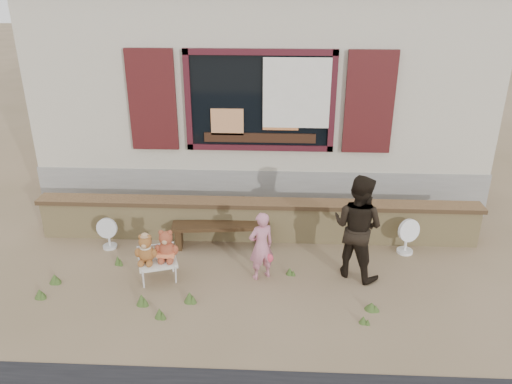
# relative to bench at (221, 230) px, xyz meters

# --- Properties ---
(ground) EXTENTS (80.00, 80.00, 0.00)m
(ground) POSITION_rel_bench_xyz_m (0.55, -0.71, -0.29)
(ground) COLOR brown
(ground) RESTS_ON ground
(shopfront) EXTENTS (8.04, 5.13, 4.00)m
(shopfront) POSITION_rel_bench_xyz_m (0.55, 3.77, 1.71)
(shopfront) COLOR #A8A088
(shopfront) RESTS_ON ground
(brick_wall) EXTENTS (7.10, 0.36, 0.67)m
(brick_wall) POSITION_rel_bench_xyz_m (0.55, 0.29, 0.06)
(brick_wall) COLOR tan
(brick_wall) RESTS_ON ground
(bench) EXTENTS (1.55, 0.47, 0.39)m
(bench) POSITION_rel_bench_xyz_m (0.00, 0.00, 0.00)
(bench) COLOR #2F1F10
(bench) RESTS_ON ground
(folding_chair) EXTENTS (0.64, 0.60, 0.32)m
(folding_chair) POSITION_rel_bench_xyz_m (-0.78, -1.00, 0.00)
(folding_chair) COLOR silver
(folding_chair) RESTS_ON ground
(teddy_bear_left) EXTENTS (0.38, 0.36, 0.43)m
(teddy_bear_left) POSITION_rel_bench_xyz_m (-0.92, -1.04, 0.25)
(teddy_bear_left) COLOR brown
(teddy_bear_left) RESTS_ON folding_chair
(teddy_bear_right) EXTENTS (0.41, 0.38, 0.46)m
(teddy_bear_right) POSITION_rel_bench_xyz_m (-0.65, -0.95, 0.26)
(teddy_bear_right) COLOR brown
(teddy_bear_right) RESTS_ON folding_chair
(child) EXTENTS (0.44, 0.39, 1.02)m
(child) POSITION_rel_bench_xyz_m (0.66, -0.87, 0.22)
(child) COLOR #CE7B91
(child) RESTS_ON ground
(adult) EXTENTS (0.94, 0.90, 1.53)m
(adult) POSITION_rel_bench_xyz_m (2.00, -0.72, 0.48)
(adult) COLOR black
(adult) RESTS_ON ground
(fan_left) EXTENTS (0.33, 0.22, 0.53)m
(fan_left) POSITION_rel_bench_xyz_m (-1.76, -0.14, -0.02)
(fan_left) COLOR silver
(fan_left) RESTS_ON ground
(fan_right) EXTENTS (0.38, 0.25, 0.58)m
(fan_right) POSITION_rel_bench_xyz_m (2.87, -0.07, 0.01)
(fan_right) COLOR white
(fan_right) RESTS_ON ground
(grass_tufts) EXTENTS (4.56, 1.33, 0.15)m
(grass_tufts) POSITION_rel_bench_xyz_m (-0.50, -1.41, -0.22)
(grass_tufts) COLOR #3B5522
(grass_tufts) RESTS_ON ground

